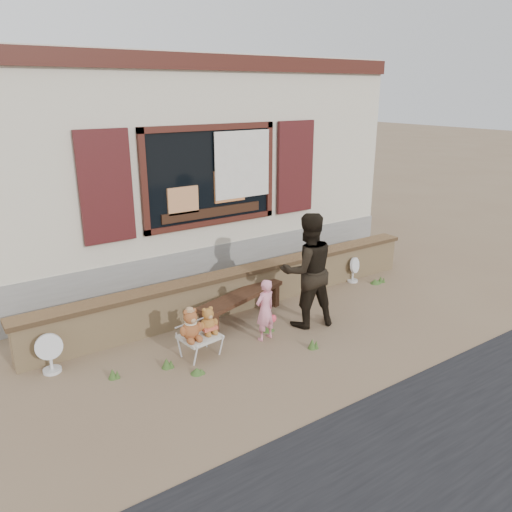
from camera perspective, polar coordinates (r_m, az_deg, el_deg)
ground at (r=7.61m, az=2.57°, el=-8.35°), size 80.00×80.00×0.00m
shopfront at (r=10.82m, az=-11.85°, el=10.47°), size 8.04×5.13×4.00m
brick_wall at (r=8.22m, az=-1.57°, el=-3.63°), size 7.10×0.36×0.67m
bench at (r=7.79m, az=-1.68°, el=-5.14°), size 1.71×0.83×0.43m
folding_chair at (r=6.82m, az=-6.44°, el=-9.24°), size 0.55×0.50×0.31m
teddy_bear_left at (r=6.63m, az=-7.51°, el=-7.69°), size 0.36×0.32×0.44m
teddy_bear_right at (r=6.79m, az=-5.54°, el=-7.25°), size 0.31×0.27×0.38m
child at (r=7.13m, az=1.03°, el=-6.18°), size 0.36×0.27×0.92m
adult at (r=7.47m, az=5.89°, el=-1.64°), size 0.99×0.85×1.76m
fan_left at (r=6.93m, az=-22.51°, el=-10.18°), size 0.35×0.23×0.55m
fan_right at (r=9.50m, az=11.03°, el=-1.52°), size 0.31×0.20×0.48m
grass_tufts at (r=7.49m, az=1.78°, el=-8.30°), size 5.37×1.37×0.15m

